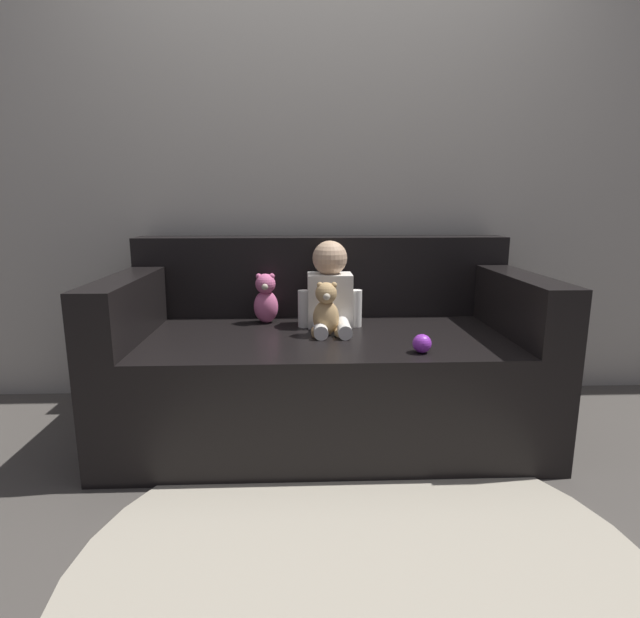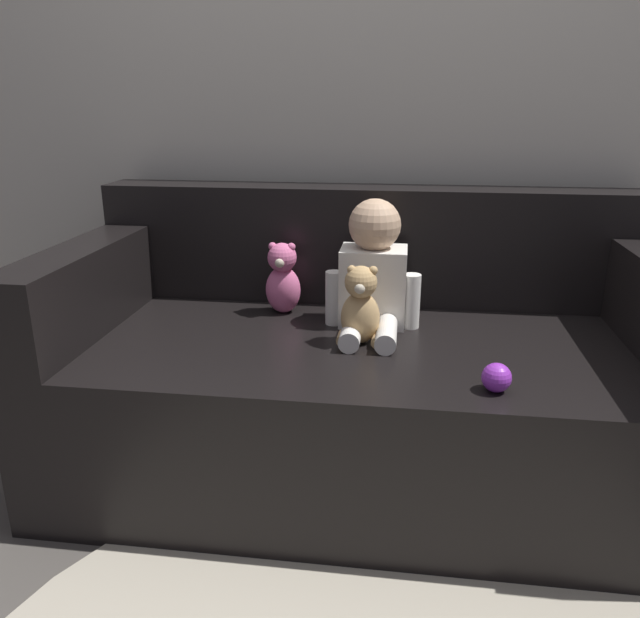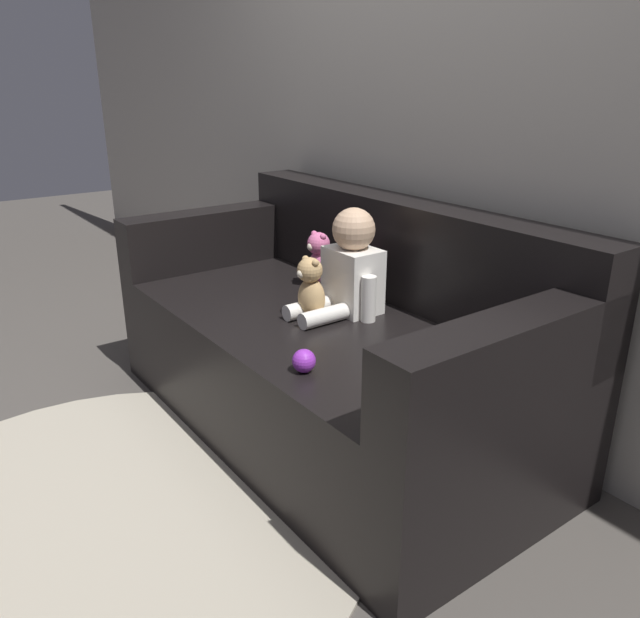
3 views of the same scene
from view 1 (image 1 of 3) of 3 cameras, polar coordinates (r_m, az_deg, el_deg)
The scene contains 8 objects.
ground_plane at distance 2.41m, azimuth 0.58°, elevation -13.68°, with size 12.00×12.00×0.00m, color #4C4742.
wall_back at distance 2.73m, azimuth 0.05°, elevation 17.34°, with size 8.00×0.05×2.60m.
couch at distance 2.34m, azimuth 0.54°, elevation -5.98°, with size 1.87×0.92×0.88m.
person_baby at distance 2.31m, azimuth 1.15°, elevation 2.04°, with size 0.30×0.35×0.40m.
teddy_bear_brown at distance 2.16m, azimuth 0.79°, elevation -0.17°, with size 0.14×0.11×0.24m.
plush_toy_side at distance 2.40m, azimuth -6.21°, elevation 1.19°, with size 0.12×0.11×0.24m.
toy_ball at distance 1.97m, azimuth 11.58°, elevation -3.89°, with size 0.07×0.07×0.07m.
floor_rug at distance 1.63m, azimuth 5.02°, elevation -27.69°, with size 1.72×1.72×0.01m.
Camera 1 is at (-0.11, -2.17, 1.05)m, focal length 28.00 mm.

